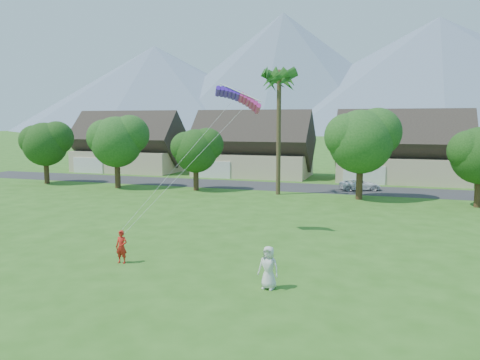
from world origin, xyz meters
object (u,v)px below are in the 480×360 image
at_px(kite_flyer, 121,247).
at_px(parafoil_kite, 239,97).
at_px(parked_car, 360,185).
at_px(watcher, 268,268).

height_order(kite_flyer, parafoil_kite, parafoil_kite).
xyz_separation_m(parked_car, parafoil_kite, (-6.30, -22.29, 8.36)).
bearing_deg(kite_flyer, watcher, -10.91).
xyz_separation_m(kite_flyer, parked_car, (10.13, 30.42, -0.28)).
bearing_deg(parafoil_kite, parked_car, 59.57).
xyz_separation_m(kite_flyer, watcher, (8.27, -1.25, 0.09)).
relative_size(kite_flyer, parked_car, 0.41).
xyz_separation_m(watcher, parked_car, (1.86, 31.67, -0.37)).
distance_m(watcher, parked_car, 31.73).
bearing_deg(parafoil_kite, watcher, -79.33).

